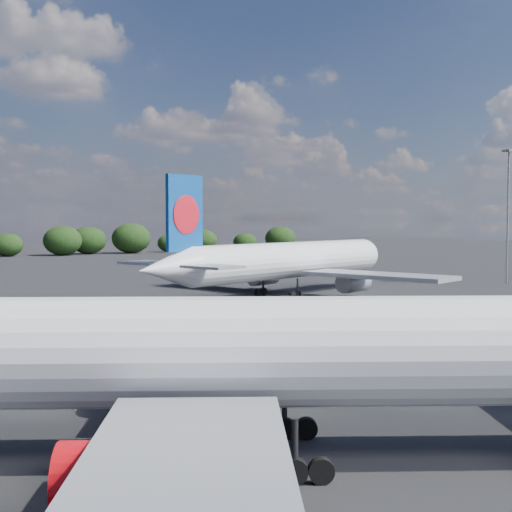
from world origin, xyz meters
name	(u,v)px	position (x,y,z in m)	size (l,w,h in m)	color
qantas_airliner	(283,355)	(10.26, -2.74, 4.59)	(43.98, 42.38, 15.06)	white
china_southern_airliner	(281,262)	(39.81, 54.19, 4.69)	(44.86, 43.24, 15.40)	white
floodlight_mast_near	(508,197)	(82.05, 56.52, 13.97)	(1.60, 1.60, 21.46)	gray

